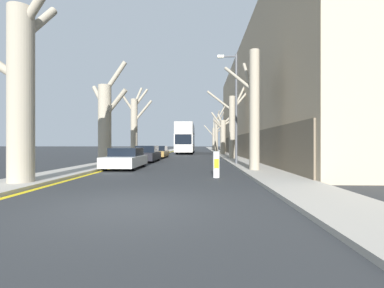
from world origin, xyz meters
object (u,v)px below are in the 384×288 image
Objects in this scene: double_decker_bus at (186,137)px; parked_car_1 at (147,154)px; street_tree_right_4 at (214,137)px; traffic_bollard at (216,165)px; street_tree_right_2 at (223,133)px; street_tree_right_3 at (217,133)px; lamp_post at (235,103)px; parked_car_2 at (159,152)px; street_tree_left_2 at (135,124)px; parked_car_0 at (126,159)px; street_tree_right_1 at (232,123)px; street_tree_left_1 at (105,121)px; street_tree_right_0 at (253,106)px; street_tree_left_0 at (21,86)px.

double_decker_bus reaches higher than parked_car_1.
traffic_bollard is at bearing -92.67° from street_tree_right_4.
double_decker_bus is at bearing 96.03° from traffic_bollard.
street_tree_right_3 is at bearing 90.98° from street_tree_right_2.
street_tree_right_3 is at bearing 88.94° from lamp_post.
parked_car_2 is (-7.67, -7.74, -2.44)m from street_tree_right_2.
street_tree_left_2 is 1.65× the size of parked_car_2.
street_tree_right_2 is at bearing -89.02° from street_tree_right_3.
street_tree_right_2 is at bearing 61.35° from parked_car_1.
street_tree_right_1 is at bearing 51.38° from parked_car_0.
street_tree_right_2 reaches higher than parked_car_1.
street_tree_right_2 is (9.62, 18.34, -0.03)m from street_tree_left_1.
lamp_post is (6.97, -9.73, 3.76)m from parked_car_2.
street_tree_right_1 is 0.65× the size of double_decker_bus.
street_tree_right_4 reaches higher than street_tree_left_1.
street_tree_right_1 reaches higher than street_tree_right_4.
traffic_bollard is (-2.15, -2.55, -2.95)m from street_tree_right_0.
street_tree_left_0 is 1.08× the size of lamp_post.
parked_car_0 is at bearing -90.00° from parked_car_1.
street_tree_right_2 is (0.26, 21.62, -0.48)m from street_tree_right_0.
street_tree_right_3 is 1.13× the size of street_tree_right_4.
street_tree_left_0 is 7.28× the size of traffic_bollard.
street_tree_left_1 is 5.32m from parked_car_1.
street_tree_right_3 reaches higher than street_tree_left_0.
street_tree_right_2 is at bearing 70.06° from street_tree_left_0.
street_tree_left_1 reaches higher than street_tree_left_2.
double_decker_bus is (4.12, 31.70, -1.03)m from street_tree_left_0.
double_decker_bus is at bearing 85.12° from parked_car_0.
parked_car_1 is 6.30m from parked_car_2.
street_tree_right_1 reaches higher than parked_car_2.
street_tree_right_3 is 25.95m from parked_car_1.
street_tree_right_4 is at bearing 90.36° from street_tree_right_1.
parked_car_1 is at bearing -90.00° from parked_car_2.
street_tree_right_3 reaches higher than parked_car_0.
parked_car_1 is (-7.49, -24.68, -2.91)m from street_tree_right_3.
double_decker_bus is 29.58m from traffic_bollard.
street_tree_left_0 is 1.97× the size of parked_car_1.
double_decker_bus is (-5.25, 26.79, -0.95)m from street_tree_right_0.
street_tree_left_2 is 0.93× the size of street_tree_right_4.
street_tree_left_1 is 20.71m from street_tree_right_2.
street_tree_left_2 reaches higher than traffic_bollard.
parked_car_1 is 0.55× the size of lamp_post.
lamp_post is (8.92, 0.87, 1.29)m from street_tree_left_1.
street_tree_left_2 is at bearing 123.26° from parked_car_1.
street_tree_right_3 is (9.22, 22.04, 0.19)m from street_tree_left_2.
lamp_post reaches higher than parked_car_1.
double_decker_bus is at bearing 101.08° from street_tree_right_0.
street_tree_left_1 reaches higher than parked_car_1.
street_tree_left_1 is 0.61× the size of double_decker_bus.
street_tree_left_1 is at bearing -141.20° from street_tree_right_1.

